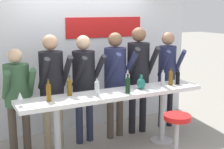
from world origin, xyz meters
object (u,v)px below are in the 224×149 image
Objects in this scene: wine_bottle_7 at (163,78)px; wine_bottle_4 at (171,77)px; wine_bottle_2 at (49,91)px; wine_bottle_3 at (128,80)px; person_left at (52,80)px; bar_stool at (177,131)px; wine_bottle_0 at (128,84)px; wine_glass_0 at (20,96)px; person_center_left at (84,77)px; person_center at (115,73)px; wine_bottle_5 at (97,87)px; tasting_table at (114,101)px; person_center_right at (138,69)px; wine_bottle_1 at (178,77)px; wine_bottle_6 at (70,87)px; decorative_vase at (141,83)px; person_far_left at (17,91)px; person_right at (167,68)px.

wine_bottle_4 is at bearing -13.49° from wine_bottle_7.
wine_bottle_3 is (1.25, 0.12, 0.00)m from wine_bottle_2.
person_left reaches higher than wine_bottle_7.
person_left reaches higher than bar_stool.
wine_bottle_0 is 1.50m from wine_glass_0.
person_left is at bearing 172.90° from person_center_left.
person_center is 6.25× the size of wine_bottle_0.
wine_bottle_5 is 1.00× the size of wine_bottle_7.
person_center is 9.94× the size of wine_glass_0.
tasting_table is 9.52× the size of wine_bottle_2.
wine_bottle_5 is at bearing -144.98° from person_center_right.
wine_bottle_3 reaches higher than wine_bottle_1.
wine_bottle_4 is (1.26, -0.56, -0.01)m from person_center_left.
wine_bottle_1 is at bearing -20.23° from person_left.
person_left is 0.59m from wine_bottle_2.
wine_bottle_6 is 1.10m from decorative_vase.
wine_bottle_1 is 0.92× the size of wine_bottle_4.
wine_bottle_6 reaches higher than tasting_table.
person_center_right is 0.86m from wine_bottle_0.
wine_bottle_2 reaches higher than wine_bottle_0.
wine_bottle_6 is (-0.39, -0.42, -0.01)m from person_center_left.
tasting_table is at bearing 139.71° from wine_bottle_0.
person_far_left is at bearing 155.60° from tasting_table.
person_center_right is (1.99, -0.06, 0.17)m from person_far_left.
person_center is (-0.32, 1.21, 0.63)m from bar_stool.
wine_bottle_5 is (0.67, -0.04, -0.01)m from wine_bottle_2.
wine_bottle_3 reaches higher than bar_stool.
person_center_left reaches higher than wine_glass_0.
wine_bottle_1 is (0.86, -0.53, -0.04)m from person_center.
wine_bottle_1 is at bearing 51.93° from bar_stool.
wine_bottle_2 is 1.12× the size of wine_bottle_5.
wine_bottle_1 is 0.87× the size of wine_bottle_2.
wine_bottle_7 is at bearing -123.60° from person_right.
person_center_right is 6.00× the size of wine_bottle_3.
tasting_table is at bearing -138.75° from person_center_right.
wine_bottle_3 is 1.09× the size of wine_bottle_4.
person_right reaches higher than wine_bottle_6.
wine_bottle_3 reaches higher than tasting_table.
person_left reaches higher than wine_glass_0.
decorative_vase reaches higher than bar_stool.
person_left is 0.96× the size of person_center_right.
person_center_left is 5.85× the size of wine_bottle_2.
person_left is 1.02× the size of person_center_left.
wine_bottle_4 is at bearing -8.13° from wine_bottle_3.
tasting_table is 9.25× the size of wine_bottle_3.
person_left is 0.82m from wine_glass_0.
person_center_left is at bearing 156.11° from wine_bottle_4.
person_center is at bearing -12.47° from person_center_left.
wine_bottle_7 reaches higher than decorative_vase.
person_center_left is 1.58m from person_right.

